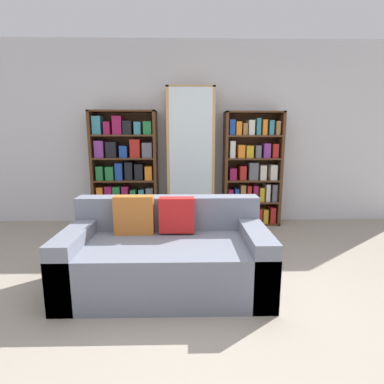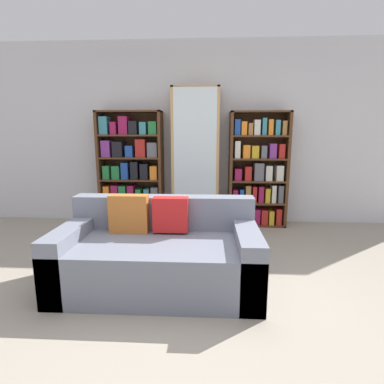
{
  "view_description": "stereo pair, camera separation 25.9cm",
  "coord_description": "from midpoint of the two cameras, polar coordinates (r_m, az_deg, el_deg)",
  "views": [
    {
      "loc": [
        -0.05,
        -2.02,
        1.35
      ],
      "look_at": [
        0.03,
        1.42,
        0.68
      ],
      "focal_mm": 28.0,
      "sensor_mm": 36.0,
      "label": 1
    },
    {
      "loc": [
        0.21,
        -2.02,
        1.35
      ],
      "look_at": [
        0.03,
        1.42,
        0.68
      ],
      "focal_mm": 28.0,
      "sensor_mm": 36.0,
      "label": 2
    }
  ],
  "objects": [
    {
      "name": "ground_plane",
      "position": [
        2.43,
        0.63,
        -22.76
      ],
      "size": [
        16.0,
        16.0,
        0.0
      ],
      "primitive_type": "plane",
      "color": "gray"
    },
    {
      "name": "wall_back",
      "position": [
        4.64,
        2.07,
        10.94
      ],
      "size": [
        7.14,
        0.06,
        2.7
      ],
      "color": "silver",
      "rests_on": "ground"
    },
    {
      "name": "couch",
      "position": [
        2.76,
        -3.57,
        -11.87
      ],
      "size": [
        1.74,
        0.91,
        0.8
      ],
      "color": "slate",
      "rests_on": "ground"
    },
    {
      "name": "bookshelf_left",
      "position": [
        4.58,
        -9.93,
        4.14
      ],
      "size": [
        0.95,
        0.32,
        1.68
      ],
      "color": "#4C2D19",
      "rests_on": "ground"
    },
    {
      "name": "display_cabinet",
      "position": [
        4.43,
        2.36,
        6.34
      ],
      "size": [
        0.68,
        0.36,
        2.0
      ],
      "color": "tan",
      "rests_on": "ground"
    },
    {
      "name": "bookshelf_right",
      "position": [
        4.55,
        14.04,
        3.67
      ],
      "size": [
        0.85,
        0.32,
        1.67
      ],
      "color": "#4C2D19",
      "rests_on": "ground"
    },
    {
      "name": "wine_bottle",
      "position": [
        4.16,
        8.66,
        -5.86
      ],
      "size": [
        0.07,
        0.07,
        0.38
      ],
      "color": "#143819",
      "rests_on": "ground"
    }
  ]
}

